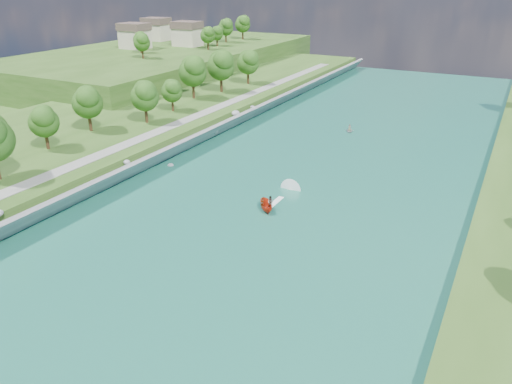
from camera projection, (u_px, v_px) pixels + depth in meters
The scene contains 11 objects.
ground at pixel (231, 241), 65.72m from camera, with size 260.00×260.00×0.00m, color #2D5119.
river_water at pixel (293, 189), 81.89m from camera, with size 55.00×240.00×0.10m, color #17584A.
berm_west at pixel (71, 136), 102.71m from camera, with size 45.00×240.00×3.50m, color #2D5119.
ridge_west at pixel (167, 61), 176.32m from camera, with size 60.00×120.00×9.00m, color #2D5119.
riprap_bank at pixel (163, 155), 91.82m from camera, with size 4.31×236.00×4.59m.
riverside_path at pixel (137, 140), 94.47m from camera, with size 3.00×200.00×0.10m, color gray.
ridge_houses at pixel (160, 32), 179.51m from camera, with size 29.50×29.50×8.40m.
trees_west at pixel (36, 121), 85.04m from camera, with size 15.37×150.14×13.69m.
trees_ridge at pixel (208, 32), 176.01m from camera, with size 20.10×63.24×10.62m.
motorboat at pixel (271, 202), 75.26m from camera, with size 3.63×18.83×2.16m.
raft at pixel (349, 130), 111.41m from camera, with size 2.57×3.13×1.60m.
Camera 1 is at (29.97, -49.36, 32.22)m, focal length 35.00 mm.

